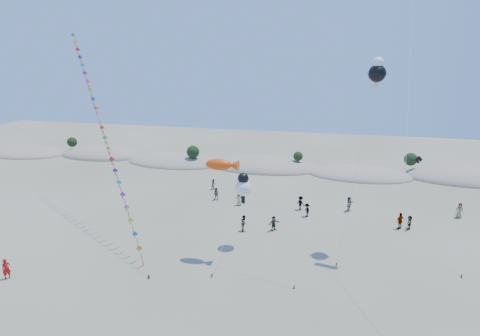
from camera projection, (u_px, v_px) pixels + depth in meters
name	position (u px, v px, depth m)	size (l,w,h in m)	color
dune_ridge	(269.00, 167.00, 68.93)	(145.30, 11.49, 5.57)	gray
kite_train	(101.00, 125.00, 43.71)	(19.39, 20.06, 21.74)	#3F2D1E
fish_kite	(222.00, 165.00, 36.20)	(8.89, 4.83, 9.57)	#3F2D1E
cartoon_kite_low	(243.00, 186.00, 39.07)	(2.07, 7.57, 7.62)	#3F2D1E
cartoon_kite_high	(377.00, 72.00, 36.14)	(3.52, 5.82, 18.44)	#3F2D1E
parafoil_kite	(413.00, 1.00, 33.26)	(2.09, 15.90, 23.97)	#3F2D1E
dark_kite	(430.00, 190.00, 40.82)	(2.93, 11.15, 8.12)	#3F2D1E
flyer_foreground	(6.00, 269.00, 34.28)	(0.68, 0.44, 1.86)	red
beachgoers	(313.00, 209.00, 48.01)	(32.30, 13.71, 1.88)	slate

